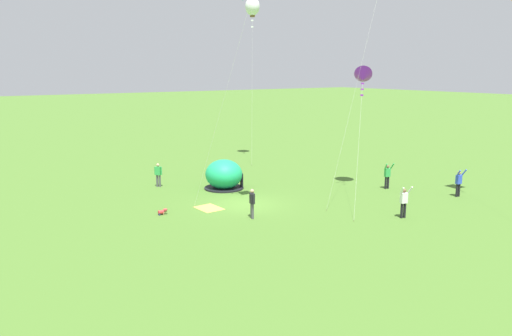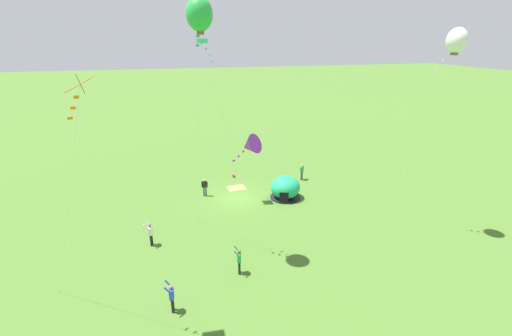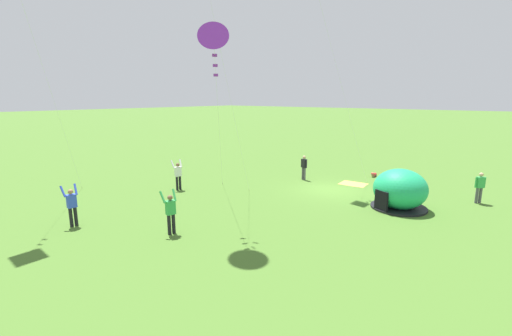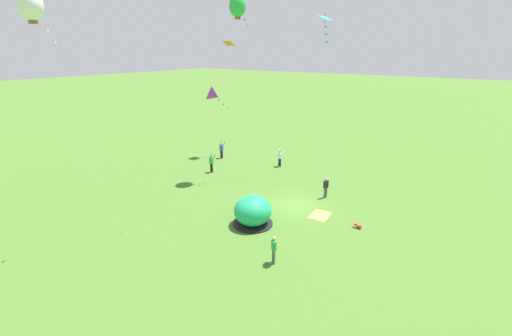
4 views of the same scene
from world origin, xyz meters
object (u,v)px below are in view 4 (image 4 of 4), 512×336
at_px(popup_tent, 253,211).
at_px(person_with_toddler, 326,187).
at_px(person_strolling, 211,163).
at_px(person_arms_raised, 222,150).
at_px(kite_green, 238,6).
at_px(kite_cyan, 325,26).
at_px(kite_white, 30,5).
at_px(person_near_tent, 274,248).
at_px(person_flying_kite, 280,157).
at_px(kite_purple, 214,95).
at_px(toddler_crawling, 358,226).
at_px(kite_orange, 230,46).

distance_m(popup_tent, person_with_toddler, 7.53).
distance_m(person_strolling, person_arms_raised, 4.74).
bearing_deg(person_arms_raised, person_strolling, -152.03).
bearing_deg(person_with_toddler, kite_green, 85.93).
relative_size(kite_cyan, kite_white, 0.96).
relative_size(person_with_toddler, person_arms_raised, 0.91).
bearing_deg(kite_cyan, kite_green, 81.86).
bearing_deg(person_near_tent, popup_tent, 49.59).
height_order(person_with_toddler, person_arms_raised, person_arms_raised).
bearing_deg(person_flying_kite, person_strolling, 139.11).
bearing_deg(person_flying_kite, popup_tent, -157.45).
distance_m(person_arms_raised, person_near_tent, 20.75).
bearing_deg(kite_purple, toddler_crawling, -96.87).
relative_size(popup_tent, person_with_toddler, 1.63).
bearing_deg(kite_white, person_arms_raised, 11.59).
bearing_deg(toddler_crawling, person_flying_kite, 53.64).
relative_size(popup_tent, kite_white, 0.19).
bearing_deg(kite_orange, person_near_tent, -135.74).
height_order(toddler_crawling, kite_cyan, kite_cyan).
bearing_deg(person_near_tent, kite_orange, 44.26).
distance_m(popup_tent, person_strolling, 11.60).
bearing_deg(person_arms_raised, kite_purple, -143.75).
distance_m(kite_cyan, kite_orange, 15.52).
xyz_separation_m(person_with_toddler, person_near_tent, (-10.29, -1.36, 0.00)).
bearing_deg(toddler_crawling, person_near_tent, 158.91).
bearing_deg(person_near_tent, person_with_toddler, 7.52).
bearing_deg(toddler_crawling, person_with_toddler, 48.31).
xyz_separation_m(popup_tent, kite_white, (-8.38, 7.94, 12.81)).
distance_m(person_with_toddler, person_near_tent, 10.38).
relative_size(kite_cyan, kite_purple, 1.63).
relative_size(toddler_crawling, person_with_toddler, 0.32).
bearing_deg(kite_white, kite_green, -3.07).
relative_size(person_with_toddler, person_flying_kite, 0.91).
relative_size(popup_tent, kite_purple, 0.33).
relative_size(popup_tent, kite_orange, 0.22).
bearing_deg(kite_orange, popup_tent, -137.16).
distance_m(popup_tent, kite_purple, 11.79).
bearing_deg(kite_green, kite_white, 176.93).
height_order(person_strolling, kite_cyan, kite_cyan).
distance_m(popup_tent, person_arms_raised, 15.94).
bearing_deg(person_strolling, person_arms_raised, 27.97).
relative_size(person_with_toddler, person_near_tent, 1.00).
height_order(popup_tent, toddler_crawling, popup_tent).
bearing_deg(kite_cyan, kite_orange, 64.41).
xyz_separation_m(toddler_crawling, person_arms_raised, (7.02, 18.12, 0.82)).
xyz_separation_m(person_strolling, kite_green, (1.36, -2.55, 14.13)).
bearing_deg(kite_white, kite_cyan, -32.64).
bearing_deg(kite_white, person_with_toddler, -33.40).
xyz_separation_m(person_with_toddler, person_flying_kite, (4.72, 7.25, 0.03)).
relative_size(kite_white, kite_purple, 1.69).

